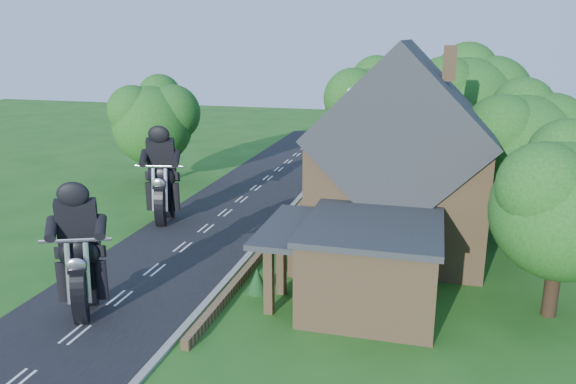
% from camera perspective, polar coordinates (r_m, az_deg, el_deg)
% --- Properties ---
extents(ground, '(120.00, 120.00, 0.00)m').
position_cam_1_polar(ground, '(26.80, -13.40, -7.73)').
color(ground, '#1E5217').
rests_on(ground, ground).
extents(road, '(7.00, 80.00, 0.02)m').
position_cam_1_polar(road, '(26.80, -13.40, -7.71)').
color(road, black).
rests_on(road, ground).
extents(kerb, '(0.30, 80.00, 0.12)m').
position_cam_1_polar(kerb, '(25.34, -6.01, -8.62)').
color(kerb, gray).
rests_on(kerb, ground).
extents(garden_wall, '(0.30, 22.00, 0.40)m').
position_cam_1_polar(garden_wall, '(29.48, -1.39, -4.69)').
color(garden_wall, olive).
rests_on(garden_wall, ground).
extents(house, '(9.54, 8.64, 10.24)m').
position_cam_1_polar(house, '(28.24, 11.31, 2.86)').
color(house, olive).
rests_on(house, ground).
extents(annex, '(7.05, 5.94, 3.44)m').
position_cam_1_polar(annex, '(22.57, 8.16, -7.09)').
color(annex, olive).
rests_on(annex, ground).
extents(tree_annex_side, '(5.64, 5.20, 7.48)m').
position_cam_1_polar(tree_annex_side, '(22.94, 27.05, -0.59)').
color(tree_annex_side, black).
rests_on(tree_annex_side, ground).
extents(tree_house_right, '(6.51, 6.00, 8.40)m').
position_cam_1_polar(tree_house_right, '(30.94, 23.21, 4.60)').
color(tree_house_right, black).
rests_on(tree_house_right, ground).
extents(tree_behind_house, '(7.81, 7.20, 10.08)m').
position_cam_1_polar(tree_behind_house, '(37.97, 18.15, 8.48)').
color(tree_behind_house, black).
rests_on(tree_behind_house, ground).
extents(tree_behind_left, '(6.94, 6.40, 9.16)m').
position_cam_1_polar(tree_behind_left, '(39.14, 9.12, 8.51)').
color(tree_behind_left, black).
rests_on(tree_behind_left, ground).
extents(tree_far_road, '(6.08, 5.60, 7.84)m').
position_cam_1_polar(tree_far_road, '(40.75, -13.09, 7.31)').
color(tree_far_road, black).
rests_on(tree_far_road, ground).
extents(shrub_a, '(0.90, 0.90, 1.10)m').
position_cam_1_polar(shrub_a, '(23.77, -3.14, -8.95)').
color(shrub_a, '#113617').
rests_on(shrub_a, ground).
extents(shrub_b, '(0.90, 0.90, 1.10)m').
position_cam_1_polar(shrub_b, '(25.96, -1.43, -6.75)').
color(shrub_b, '#113617').
rests_on(shrub_b, ground).
extents(shrub_c, '(0.90, 0.90, 1.10)m').
position_cam_1_polar(shrub_c, '(28.20, -0.00, -4.89)').
color(shrub_c, '#113617').
rests_on(shrub_c, ground).
extents(shrub_d, '(0.90, 0.90, 1.10)m').
position_cam_1_polar(shrub_d, '(32.80, 2.24, -1.94)').
color(shrub_d, '#113617').
rests_on(shrub_d, ground).
extents(shrub_e, '(0.90, 0.90, 1.10)m').
position_cam_1_polar(shrub_e, '(35.14, 3.14, -0.75)').
color(shrub_e, '#113617').
rests_on(shrub_e, ground).
extents(shrub_f, '(0.90, 0.90, 1.10)m').
position_cam_1_polar(shrub_f, '(37.50, 3.93, 0.28)').
color(shrub_f, '#113617').
rests_on(shrub_f, ground).
extents(motorcycle_lead, '(1.05, 1.76, 1.61)m').
position_cam_1_polar(motorcycle_lead, '(23.16, -19.92, -9.92)').
color(motorcycle_lead, black).
rests_on(motorcycle_lead, ground).
extents(motorcycle_follow, '(0.79, 1.87, 1.69)m').
position_cam_1_polar(motorcycle_follow, '(33.05, -12.44, -1.63)').
color(motorcycle_follow, black).
rests_on(motorcycle_follow, ground).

